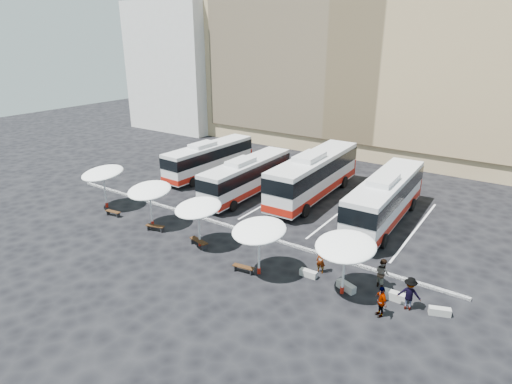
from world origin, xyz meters
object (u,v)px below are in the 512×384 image
Objects in this scene: sunshade_3 at (259,231)px; conc_bench_1 at (346,287)px; sunshade_1 at (149,191)px; sunshade_4 at (346,246)px; conc_bench_3 at (440,311)px; sunshade_0 at (103,173)px; sunshade_2 at (198,208)px; passenger_3 at (409,294)px; passenger_1 at (382,273)px; bus_2 at (314,174)px; wood_bench_1 at (155,227)px; conc_bench_0 at (308,273)px; bus_0 at (210,158)px; bus_1 at (247,176)px; wood_bench_2 at (199,242)px; passenger_2 at (381,301)px; bus_3 at (385,198)px; passenger_0 at (321,261)px; wood_bench_3 at (243,268)px; wood_bench_0 at (113,212)px; conc_bench_2 at (395,296)px.

conc_bench_1 is at bearing 14.68° from sunshade_3.
conc_bench_1 is (15.59, 0.21, -2.62)m from sunshade_1.
conc_bench_3 is (4.98, 1.03, -2.74)m from sunshade_4.
sunshade_2 is (11.06, -0.79, -0.19)m from sunshade_0.
passenger_3 is (13.86, 0.82, -1.87)m from sunshade_2.
sunshade_0 is at bearing 175.89° from sunshade_2.
sunshade_2 is at bearing -176.62° from conc_bench_1.
passenger_1 is (1.53, 1.43, 0.67)m from conc_bench_1.
passenger_3 is (11.77, -11.95, -1.21)m from bus_2.
conc_bench_0 is (12.29, 0.80, -0.13)m from wood_bench_1.
passenger_1 reaches higher than wood_bench_1.
wood_bench_1 is 1.38× the size of conc_bench_0.
bus_0 reaches higher than sunshade_1.
bus_1 reaches higher than sunshade_1.
bus_1 is 10.55m from wood_bench_2.
sunshade_3 is 7.73m from passenger_2.
conc_bench_0 is 0.63× the size of passenger_2.
bus_3 is at bearing 84.26° from conc_bench_0.
bus_0 is at bearing 157.51° from bus_1.
wood_bench_1 is at bearing -176.27° from conc_bench_0.
passenger_0 is (-2.00, 1.35, -2.16)m from sunshade_4.
passenger_0 is at bearing 34.76° from wood_bench_3.
bus_3 is 3.28× the size of sunshade_2.
conc_bench_3 is at bearing 7.03° from conc_bench_1.
sunshade_0 is at bearing 155.62° from wood_bench_0.
passenger_2 reaches higher than wood_bench_2.
conc_bench_0 is at bearing -173.85° from conc_bench_2.
sunshade_1 is 2.21× the size of wood_bench_2.
bus_3 is 17.68m from sunshade_1.
bus_2 reaches higher than sunshade_2.
bus_1 is 11.72m from wood_bench_0.
sunshade_1 is (4.47, -12.03, 1.04)m from bus_0.
sunshade_2 is 4.93m from wood_bench_1.
bus_0 is 2.94× the size of sunshade_2.
passenger_1 is at bearing 5.77° from wood_bench_0.
sunshade_0 reaches higher than wood_bench_0.
passenger_0 is at bearing 4.76° from sunshade_1.
passenger_3 is at bearing 0.05° from sunshade_0.
bus_1 is 19.02m from passenger_2.
sunshade_3 is at bearing -0.17° from passenger_3.
bus_0 reaches higher than wood_bench_3.
bus_0 is 9.41× the size of conc_bench_1.
conc_bench_2 is 1.93m from passenger_2.
conc_bench_2 is at bearing 6.10° from wood_bench_2.
passenger_1 is at bearing 23.15° from wood_bench_3.
bus_1 reaches higher than wood_bench_2.
wood_bench_1 is 17.12m from passenger_2.
bus_2 is at bearing 99.96° from wood_bench_3.
bus_1 is 10.33× the size of conc_bench_3.
wood_bench_1 is at bearing -31.25° from sunshade_1.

